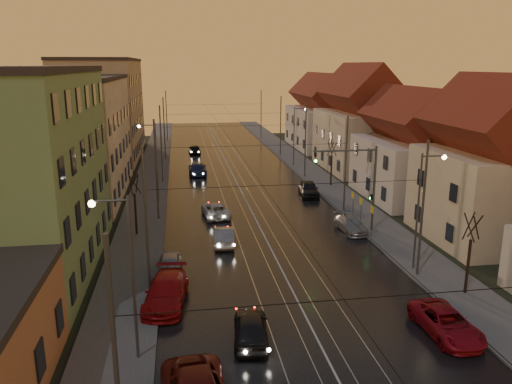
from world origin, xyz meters
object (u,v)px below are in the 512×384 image
street_lamp_1 (423,200)px  driving_car_2 (216,210)px  driving_car_0 (251,328)px  parked_right_1 (351,224)px  driving_car_3 (198,169)px  parked_left_2 (166,292)px  driving_car_4 (195,149)px  traffic_light_mast (363,178)px  parked_right_2 (309,189)px  street_lamp_0 (125,263)px  driving_car_1 (224,236)px  parked_left_3 (170,265)px  parked_right_0 (446,323)px  street_lamp_2 (153,155)px  street_lamp_3 (296,131)px

street_lamp_1 → driving_car_2: bearing=131.5°
driving_car_0 → parked_right_1: size_ratio=0.99×
driving_car_3 → parked_left_2: parked_left_2 is taller
driving_car_0 → driving_car_4: size_ratio=0.98×
traffic_light_mast → driving_car_3: bearing=116.8°
parked_right_2 → driving_car_4: bearing=118.1°
street_lamp_0 → driving_car_1: bearing=69.0°
driving_car_2 → parked_right_2: (10.29, 5.97, 0.13)m
street_lamp_1 → parked_left_3: street_lamp_1 is taller
driving_car_0 → parked_right_0: (9.97, -0.97, -0.05)m
driving_car_4 → driving_car_3: bearing=87.2°
street_lamp_0 → traffic_light_mast: (17.10, 16.00, -0.29)m
parked_left_2 → parked_left_3: size_ratio=1.41×
driving_car_2 → parked_left_3: size_ratio=1.21×
driving_car_1 → parked_right_0: (10.03, -14.99, -0.03)m
driving_car_0 → parked_left_2: size_ratio=0.78×
driving_car_1 → parked_right_1: bearing=-167.6°
street_lamp_0 → driving_car_2: street_lamp_0 is taller
driving_car_4 → parked_right_2: bearing=109.6°
street_lamp_1 → parked_right_1: bearing=102.0°
driving_car_3 → driving_car_2: bearing=92.9°
street_lamp_2 → parked_left_2: (1.50, -22.52, -4.10)m
parked_left_3 → traffic_light_mast: bearing=24.1°
street_lamp_0 → street_lamp_3: bearing=67.5°
street_lamp_1 → street_lamp_3: 36.00m
driving_car_3 → parked_right_1: driving_car_3 is taller
street_lamp_0 → street_lamp_2: same height
street_lamp_2 → street_lamp_3: 24.24m
driving_car_3 → parked_right_0: driving_car_3 is taller
parked_left_3 → driving_car_2: bearing=74.4°
driving_car_2 → driving_car_3: 18.25m
street_lamp_3 → driving_car_2: size_ratio=1.72×
street_lamp_0 → driving_car_2: (5.62, 22.22, -4.24)m
street_lamp_2 → parked_left_2: bearing=-86.2°
traffic_light_mast → driving_car_4: 41.75m
traffic_light_mast → street_lamp_3: bearing=87.7°
driving_car_1 → driving_car_3: (-0.99, 25.58, 0.08)m
driving_car_0 → driving_car_4: driving_car_4 is taller
driving_car_2 → parked_right_1: (10.81, -5.83, -0.03)m
traffic_light_mast → parked_right_2: bearing=95.6°
parked_left_3 → parked_right_0: bearing=-32.9°
driving_car_1 → parked_right_1: (10.72, 1.52, -0.08)m
street_lamp_3 → parked_right_0: street_lamp_3 is taller
driving_car_4 → parked_right_2: 29.67m
traffic_light_mast → parked_left_2: bearing=-146.0°
driving_car_0 → driving_car_2: 21.37m
street_lamp_0 → street_lamp_3: size_ratio=1.00×
parked_right_2 → parked_right_0: bearing=-84.1°
street_lamp_3 → parked_left_3: (-16.55, -34.26, -4.23)m
driving_car_0 → driving_car_3: bearing=-81.8°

